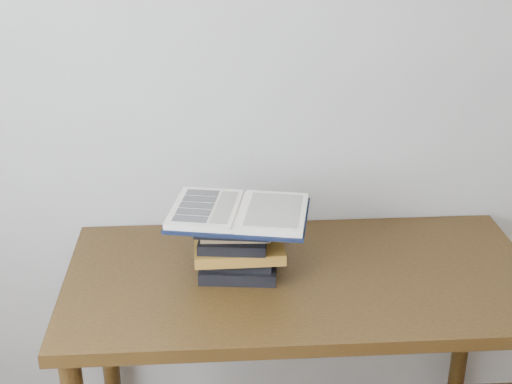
{
  "coord_description": "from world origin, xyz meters",
  "views": [
    {
      "loc": [
        -0.36,
        -0.46,
        1.86
      ],
      "look_at": [
        -0.24,
        1.36,
        1.04
      ],
      "focal_mm": 50.0,
      "sensor_mm": 36.0,
      "label": 1
    }
  ],
  "objects": [
    {
      "name": "desk",
      "position": [
        -0.1,
        1.38,
        0.66
      ],
      "size": [
        1.42,
        0.71,
        0.76
      ],
      "color": "#442F11",
      "rests_on": "ground"
    },
    {
      "name": "book_stack",
      "position": [
        -0.3,
        1.4,
        0.85
      ],
      "size": [
        0.27,
        0.2,
        0.19
      ],
      "color": "black",
      "rests_on": "desk"
    },
    {
      "name": "open_book",
      "position": [
        -0.29,
        1.39,
        0.96
      ],
      "size": [
        0.44,
        0.34,
        0.03
      ],
      "rotation": [
        0.0,
        0.0,
        -0.2
      ],
      "color": "black",
      "rests_on": "book_stack"
    }
  ]
}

